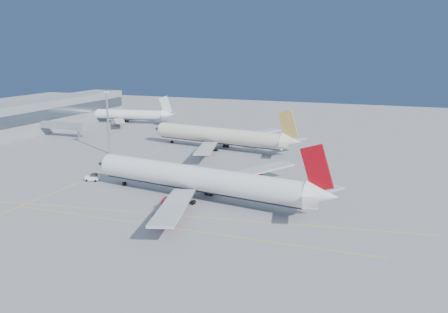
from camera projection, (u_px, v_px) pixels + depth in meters
ground at (185, 208)px, 126.70m from camera, size 500.00×500.00×0.00m
terminal at (45, 115)px, 242.52m from camera, size 18.40×110.00×15.00m
jet_bridge at (65, 126)px, 223.59m from camera, size 23.60×3.60×6.90m
taxiway_lines at (146, 195)px, 137.59m from camera, size 118.86×140.00×0.02m
airliner_virgin at (202, 180)px, 131.94m from camera, size 74.91×66.59×18.53m
airliner_etihad at (221, 136)px, 196.83m from camera, size 67.87×62.00×17.77m
airliner_third at (124, 114)px, 264.91m from camera, size 55.51×50.65×14.92m
pushback_tug at (93, 178)px, 151.61m from camera, size 4.43×3.25×2.29m
light_mast at (108, 117)px, 186.79m from camera, size 2.09×2.09×24.14m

